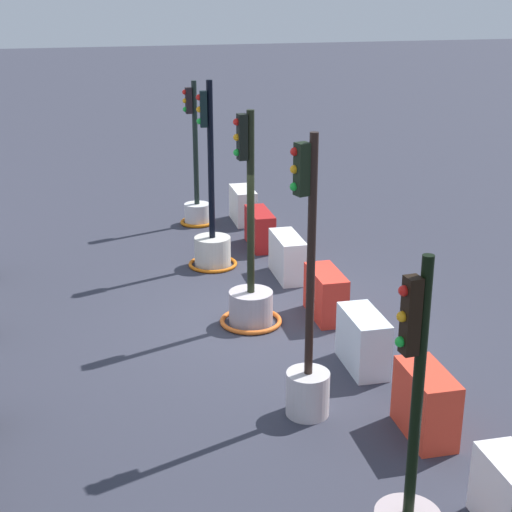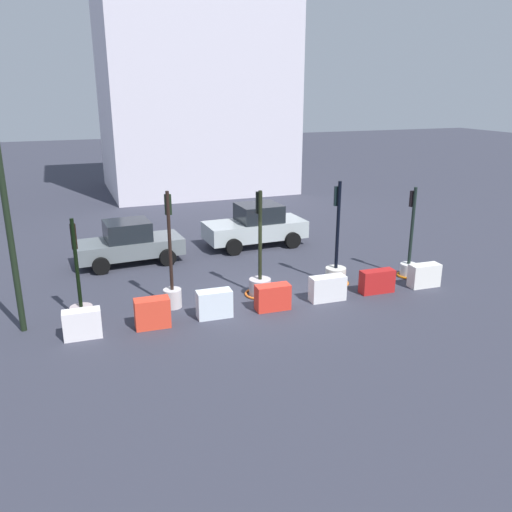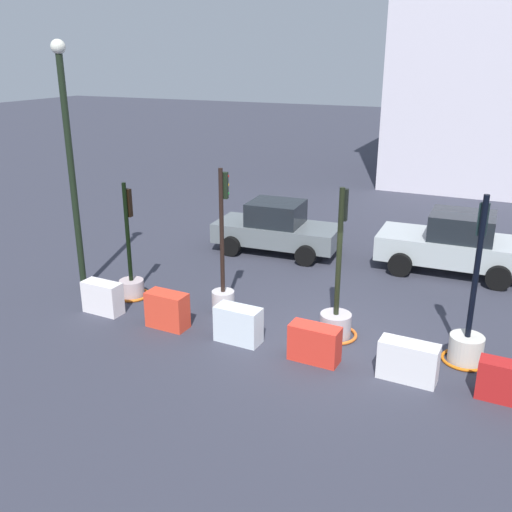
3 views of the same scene
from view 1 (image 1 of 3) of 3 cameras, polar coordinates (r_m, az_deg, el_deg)
The scene contains 12 objects.
ground_plane at distance 12.68m, azimuth 1.31°, elevation -4.91°, with size 120.00×120.00×0.00m, color #333542.
traffic_light_0 at distance 7.88m, azimuth 11.17°, elevation -18.15°, with size 0.91×0.91×3.09m.
traffic_light_1 at distance 9.79m, azimuth 3.85°, elevation -7.63°, with size 0.56×0.56×3.66m.
traffic_light_2 at distance 12.43m, azimuth -0.41°, elevation -2.74°, with size 1.02×1.02×3.48m.
traffic_light_3 at distance 15.00m, azimuth -3.28°, elevation 1.31°, with size 0.96×0.96×3.60m.
traffic_light_4 at distance 17.72m, azimuth -4.44°, elevation 4.25°, with size 0.80×0.80×3.26m.
construction_barrier_1 at distance 9.73m, azimuth 12.48°, elevation -10.63°, with size 1.00×0.52×0.87m.
construction_barrier_2 at distance 11.18m, azimuth 7.95°, elevation -6.26°, with size 1.05×0.52×0.83m.
construction_barrier_3 at distance 12.78m, azimuth 5.20°, elevation -2.85°, with size 1.08×0.50×0.80m.
construction_barrier_4 at distance 14.45m, azimuth 2.35°, elevation -0.05°, with size 1.17×0.50×0.81m.
construction_barrier_5 at distance 16.15m, azimuth 0.29°, elevation 2.03°, with size 1.17×0.47×0.78m.
construction_barrier_6 at distance 17.86m, azimuth -0.97°, elevation 3.78°, with size 1.08×0.50×0.80m.
Camera 1 is at (-11.08, 3.26, 5.25)m, focal length 53.91 mm.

